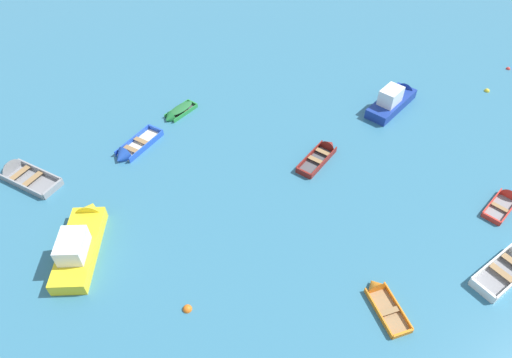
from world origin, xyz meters
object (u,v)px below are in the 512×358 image
object	(u,v)px
rowboat_grey_near_camera	(17,172)
rowboat_orange_outer_left	(379,294)
mooring_buoy_near_foreground	(487,91)
mooring_buoy_between_boats_left	(508,69)
motor_launch_yellow_back_row_center	(81,240)
rowboat_green_back_row_right	(177,113)
mooring_buoy_far_field	(187,309)
rowboat_blue_distant_center	(129,152)
motor_launch_deep_blue_far_left	(394,99)
rowboat_maroon_far_right	(324,152)
rowboat_red_cluster_inner	(506,199)

from	to	relation	value
rowboat_grey_near_camera	rowboat_orange_outer_left	distance (m)	24.00
mooring_buoy_near_foreground	mooring_buoy_between_boats_left	distance (m)	4.63
motor_launch_yellow_back_row_center	rowboat_green_back_row_right	xyz separation A→B (m)	(4.16, 12.23, -0.39)
rowboat_orange_outer_left	mooring_buoy_far_field	world-z (taller)	rowboat_orange_outer_left
rowboat_orange_outer_left	mooring_buoy_near_foreground	bearing A→B (deg)	54.35
rowboat_blue_distant_center	mooring_buoy_near_foreground	xyz separation A→B (m)	(28.08, 6.88, -0.19)
motor_launch_yellow_back_row_center	rowboat_blue_distant_center	size ratio (longest dim) A/B	1.46
rowboat_orange_outer_left	motor_launch_yellow_back_row_center	bearing A→B (deg)	167.25
motor_launch_deep_blue_far_left	rowboat_grey_near_camera	world-z (taller)	motor_launch_deep_blue_far_left
rowboat_blue_distant_center	motor_launch_deep_blue_far_left	bearing A→B (deg)	14.52
rowboat_maroon_far_right	mooring_buoy_near_foreground	bearing A→B (deg)	26.60
rowboat_blue_distant_center	mooring_buoy_far_field	distance (m)	12.99
motor_launch_deep_blue_far_left	rowboat_maroon_far_right	distance (m)	8.36
rowboat_green_back_row_right	rowboat_grey_near_camera	size ratio (longest dim) A/B	0.60
rowboat_grey_near_camera	rowboat_blue_distant_center	size ratio (longest dim) A/B	1.16
rowboat_blue_distant_center	mooring_buoy_far_field	size ratio (longest dim) A/B	8.63
rowboat_blue_distant_center	rowboat_red_cluster_inner	bearing A→B (deg)	-12.00
motor_launch_deep_blue_far_left	mooring_buoy_near_foreground	size ratio (longest dim) A/B	11.93
motor_launch_yellow_back_row_center	rowboat_red_cluster_inner	bearing A→B (deg)	6.01
motor_launch_deep_blue_far_left	rowboat_maroon_far_right	xyz separation A→B (m)	(-6.25, -5.53, -0.43)
motor_launch_yellow_back_row_center	rowboat_blue_distant_center	world-z (taller)	motor_launch_yellow_back_row_center
motor_launch_deep_blue_far_left	rowboat_blue_distant_center	size ratio (longest dim) A/B	1.25
rowboat_grey_near_camera	rowboat_blue_distant_center	distance (m)	7.30
rowboat_maroon_far_right	mooring_buoy_between_boats_left	world-z (taller)	rowboat_maroon_far_right
rowboat_green_back_row_right	rowboat_orange_outer_left	xyz separation A→B (m)	(12.00, -15.89, -0.10)
rowboat_orange_outer_left	rowboat_blue_distant_center	world-z (taller)	rowboat_blue_distant_center
mooring_buoy_far_field	rowboat_orange_outer_left	bearing A→B (deg)	2.68
motor_launch_deep_blue_far_left	rowboat_red_cluster_inner	bearing A→B (deg)	-66.21
motor_launch_deep_blue_far_left	rowboat_red_cluster_inner	distance (m)	11.28
rowboat_maroon_far_right	mooring_buoy_between_boats_left	distance (m)	20.67
rowboat_maroon_far_right	rowboat_red_cluster_inner	bearing A→B (deg)	-23.90
rowboat_green_back_row_right	rowboat_blue_distant_center	distance (m)	5.22
motor_launch_yellow_back_row_center	rowboat_blue_distant_center	xyz separation A→B (m)	(1.29, 7.88, -0.43)
motor_launch_deep_blue_far_left	rowboat_red_cluster_inner	size ratio (longest dim) A/B	1.69
motor_launch_yellow_back_row_center	rowboat_green_back_row_right	bearing A→B (deg)	71.20
motor_launch_deep_blue_far_left	mooring_buoy_between_boats_left	world-z (taller)	motor_launch_deep_blue_far_left
rowboat_grey_near_camera	motor_launch_yellow_back_row_center	bearing A→B (deg)	-46.28
rowboat_blue_distant_center	rowboat_maroon_far_right	xyz separation A→B (m)	(13.56, -0.39, 0.00)
rowboat_green_back_row_right	mooring_buoy_between_boats_left	distance (m)	29.03
rowboat_maroon_far_right	rowboat_grey_near_camera	bearing A→B (deg)	-176.03
rowboat_grey_near_camera	rowboat_orange_outer_left	size ratio (longest dim) A/B	1.42
motor_launch_deep_blue_far_left	rowboat_grey_near_camera	distance (m)	27.77
rowboat_blue_distant_center	mooring_buoy_between_boats_left	world-z (taller)	rowboat_blue_distant_center
motor_launch_yellow_back_row_center	rowboat_orange_outer_left	world-z (taller)	motor_launch_yellow_back_row_center
mooring_buoy_near_foreground	rowboat_grey_near_camera	bearing A→B (deg)	-166.09
rowboat_orange_outer_left	mooring_buoy_far_field	xyz separation A→B (m)	(-9.91, -0.46, -0.14)
rowboat_grey_near_camera	mooring_buoy_near_foreground	distance (m)	36.21
mooring_buoy_far_field	motor_launch_yellow_back_row_center	bearing A→B (deg)	146.62
mooring_buoy_near_foreground	rowboat_maroon_far_right	bearing A→B (deg)	-153.40
rowboat_blue_distant_center	rowboat_orange_outer_left	bearing A→B (deg)	-37.79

